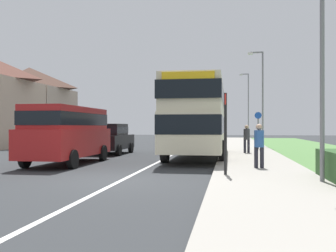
% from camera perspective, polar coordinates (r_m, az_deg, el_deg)
% --- Properties ---
extents(ground_plane, '(120.00, 120.00, 0.00)m').
position_cam_1_polar(ground_plane, '(11.27, -6.99, -8.13)').
color(ground_plane, '#2D3033').
extents(lane_marking_centre, '(0.14, 60.00, 0.01)m').
position_cam_1_polar(lane_marking_centre, '(19.04, -0.23, -4.82)').
color(lane_marking_centre, silver).
rests_on(lane_marking_centre, ground_plane).
extents(pavement_near_side, '(3.20, 68.00, 0.12)m').
position_cam_1_polar(pavement_near_side, '(16.82, 12.94, -5.26)').
color(pavement_near_side, '#9E998E').
rests_on(pavement_near_side, ground_plane).
extents(double_decker_bus, '(2.80, 9.99, 3.70)m').
position_cam_1_polar(double_decker_bus, '(19.12, 4.61, 1.61)').
color(double_decker_bus, beige).
rests_on(double_decker_bus, ground_plane).
extents(parked_van_red, '(2.11, 5.51, 2.39)m').
position_cam_1_polar(parked_van_red, '(16.43, -14.87, -0.67)').
color(parked_van_red, '#B21E1E').
rests_on(parked_van_red, ground_plane).
extents(parked_car_black, '(1.87, 4.09, 1.73)m').
position_cam_1_polar(parked_car_black, '(21.87, -8.64, -1.74)').
color(parked_car_black, black).
rests_on(parked_car_black, ground_plane).
extents(pedestrian_at_stop, '(0.34, 0.34, 1.67)m').
position_cam_1_polar(pedestrian_at_stop, '(13.70, 13.56, -2.60)').
color(pedestrian_at_stop, '#23232D').
rests_on(pedestrian_at_stop, ground_plane).
extents(pedestrian_walking_away, '(0.34, 0.34, 1.67)m').
position_cam_1_polar(pedestrian_walking_away, '(21.31, 11.78, -1.70)').
color(pedestrian_walking_away, '#23232D').
rests_on(pedestrian_walking_away, ground_plane).
extents(bus_stop_sign, '(0.09, 0.52, 2.60)m').
position_cam_1_polar(bus_stop_sign, '(11.60, 8.65, -0.27)').
color(bus_stop_sign, black).
rests_on(bus_stop_sign, ground_plane).
extents(cycle_route_sign, '(0.44, 0.08, 2.52)m').
position_cam_1_polar(cycle_route_sign, '(25.18, 13.43, -0.42)').
color(cycle_route_sign, slate).
rests_on(cycle_route_sign, ground_plane).
extents(street_lamp_near, '(1.14, 0.20, 8.15)m').
position_cam_1_polar(street_lamp_near, '(11.26, 21.72, 15.67)').
color(street_lamp_near, slate).
rests_on(street_lamp_near, ground_plane).
extents(street_lamp_mid, '(1.14, 0.20, 7.08)m').
position_cam_1_polar(street_lamp_mid, '(28.65, 13.86, 4.94)').
color(street_lamp_mid, slate).
rests_on(street_lamp_mid, ground_plane).
extents(street_lamp_far, '(1.14, 0.20, 8.11)m').
position_cam_1_polar(street_lamp_far, '(47.76, 11.90, 3.57)').
color(street_lamp_far, slate).
rests_on(street_lamp_far, ground_plane).
extents(house_terrace_far_side, '(6.80, 13.05, 7.07)m').
position_cam_1_polar(house_terrace_far_side, '(34.57, -22.89, 3.17)').
color(house_terrace_far_side, '#C1A88E').
rests_on(house_terrace_far_side, ground_plane).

